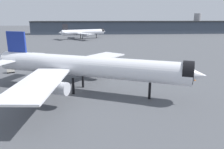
% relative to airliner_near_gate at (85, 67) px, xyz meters
% --- Properties ---
extents(ground, '(900.00, 900.00, 0.00)m').
position_rel_airliner_near_gate_xyz_m(ground, '(-3.14, -0.75, -6.49)').
color(ground, '#4C4F54').
extents(airliner_near_gate, '(53.05, 47.66, 14.74)m').
position_rel_airliner_near_gate_xyz_m(airliner_near_gate, '(0.00, 0.00, 0.00)').
color(airliner_near_gate, white).
rests_on(airliner_near_gate, ground).
extents(airliner_far_taxiway, '(41.65, 37.15, 13.01)m').
position_rel_airliner_near_gate_xyz_m(airliner_far_taxiway, '(-5.58, 137.11, -0.76)').
color(airliner_far_taxiway, silver).
rests_on(airliner_far_taxiway, ground).
extents(terminal_building, '(226.51, 27.03, 22.57)m').
position_rel_airliner_near_gate_xyz_m(terminal_building, '(51.25, 194.36, 0.73)').
color(terminal_building, '#3D4756').
rests_on(terminal_building, ground).
extents(baggage_cart_trailing, '(2.80, 2.59, 1.82)m').
position_rel_airliner_near_gate_xyz_m(baggage_cart_trailing, '(-26.08, 21.28, -5.52)').
color(baggage_cart_trailing, black).
rests_on(baggage_cart_trailing, ground).
extents(traffic_cone_near_nose, '(0.50, 0.50, 0.63)m').
position_rel_airliner_near_gate_xyz_m(traffic_cone_near_nose, '(32.50, 6.61, -6.18)').
color(traffic_cone_near_nose, '#F2600C').
rests_on(traffic_cone_near_nose, ground).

